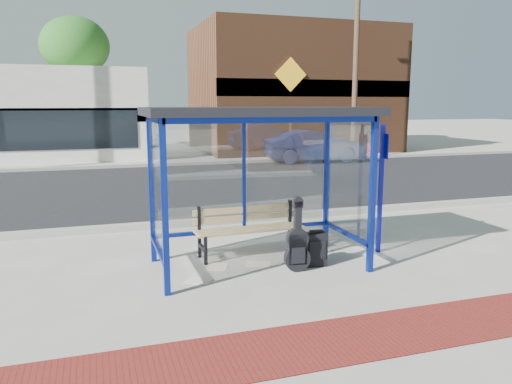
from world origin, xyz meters
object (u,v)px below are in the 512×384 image
object	(u,v)px
suitcase	(316,249)
parked_car	(315,146)
bench	(249,226)
fire_hydrant	(369,149)
guitar_bag	(297,246)
backpack	(318,250)

from	to	relation	value
suitcase	parked_car	world-z (taller)	parked_car
bench	suitcase	size ratio (longest dim) A/B	3.19
bench	fire_hydrant	bearing A→B (deg)	50.28
guitar_bag	backpack	size ratio (longest dim) A/B	2.72
suitcase	guitar_bag	bearing A→B (deg)	-150.66
suitcase	parked_car	size ratio (longest dim) A/B	0.14
suitcase	backpack	xyz separation A→B (m)	(0.12, 0.18, -0.08)
suitcase	fire_hydrant	xyz separation A→B (m)	(9.16, 13.90, 0.09)
bench	backpack	world-z (taller)	bench
bench	parked_car	distance (m)	13.54
fire_hydrant	bench	bearing A→B (deg)	-127.41
bench	fire_hydrant	size ratio (longest dim) A/B	2.81
guitar_bag	parked_car	xyz separation A→B (m)	(6.16, 12.82, 0.30)
guitar_bag	fire_hydrant	xyz separation A→B (m)	(9.53, 14.05, -0.04)
fire_hydrant	backpack	bearing A→B (deg)	-123.38
fire_hydrant	parked_car	bearing A→B (deg)	-160.03
backpack	parked_car	bearing A→B (deg)	62.38
guitar_bag	parked_car	distance (m)	14.23
backpack	guitar_bag	bearing A→B (deg)	-149.43
guitar_bag	suitcase	xyz separation A→B (m)	(0.37, 0.15, -0.13)
bench	suitcase	distance (m)	1.20
backpack	parked_car	size ratio (longest dim) A/B	0.09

